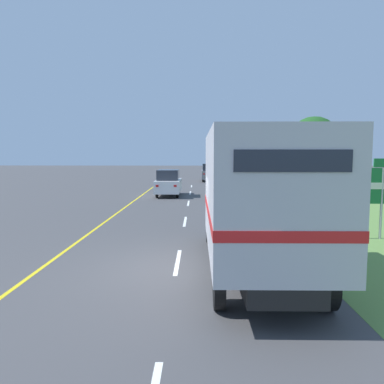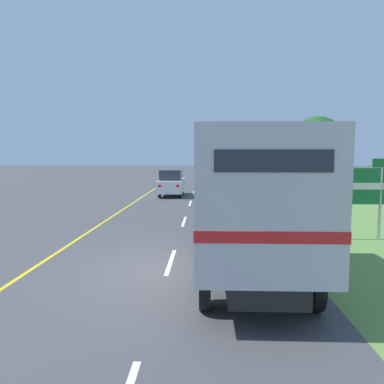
{
  "view_description": "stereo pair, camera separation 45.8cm",
  "coord_description": "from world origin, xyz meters",
  "px_view_note": "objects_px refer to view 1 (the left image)",
  "views": [
    {
      "loc": [
        0.56,
        -9.9,
        3.09
      ],
      "look_at": [
        0.3,
        9.13,
        1.2
      ],
      "focal_mm": 35.0,
      "sensor_mm": 36.0,
      "label": 1
    },
    {
      "loc": [
        1.02,
        -9.88,
        3.09
      ],
      "look_at": [
        0.3,
        9.13,
        1.2
      ],
      "focal_mm": 35.0,
      "sensor_mm": 36.0,
      "label": 2
    }
  ],
  "objects_px": {
    "lead_car_grey_ahead": "(209,173)",
    "roadside_tree_mid": "(314,143)",
    "lead_car_white": "(168,183)",
    "delineator_post": "(301,230)",
    "highway_sign": "(364,188)",
    "roadside_tree_far": "(324,145)",
    "horse_trailer_truck": "(256,197)"
  },
  "relations": [
    {
      "from": "lead_car_grey_ahead",
      "to": "roadside_tree_mid",
      "type": "relative_size",
      "value": 0.71
    },
    {
      "from": "roadside_tree_mid",
      "to": "lead_car_white",
      "type": "bearing_deg",
      "value": 171.66
    },
    {
      "from": "lead_car_white",
      "to": "roadside_tree_mid",
      "type": "xyz_separation_m",
      "value": [
        10.34,
        -1.52,
        2.95
      ]
    },
    {
      "from": "delineator_post",
      "to": "highway_sign",
      "type": "bearing_deg",
      "value": 19.51
    },
    {
      "from": "highway_sign",
      "to": "roadside_tree_far",
      "type": "relative_size",
      "value": 0.49
    },
    {
      "from": "lead_car_grey_ahead",
      "to": "roadside_tree_mid",
      "type": "xyz_separation_m",
      "value": [
        6.77,
        -17.26,
        2.92
      ]
    },
    {
      "from": "roadside_tree_mid",
      "to": "delineator_post",
      "type": "xyz_separation_m",
      "value": [
        -4.58,
        -13.77,
        -3.45
      ]
    },
    {
      "from": "lead_car_grey_ahead",
      "to": "roadside_tree_mid",
      "type": "height_order",
      "value": "roadside_tree_mid"
    },
    {
      "from": "roadside_tree_mid",
      "to": "delineator_post",
      "type": "bearing_deg",
      "value": -108.4
    },
    {
      "from": "lead_car_white",
      "to": "lead_car_grey_ahead",
      "type": "height_order",
      "value": "lead_car_grey_ahead"
    },
    {
      "from": "lead_car_grey_ahead",
      "to": "highway_sign",
      "type": "bearing_deg",
      "value": -81.17
    },
    {
      "from": "highway_sign",
      "to": "roadside_tree_mid",
      "type": "height_order",
      "value": "roadside_tree_mid"
    },
    {
      "from": "horse_trailer_truck",
      "to": "delineator_post",
      "type": "distance_m",
      "value": 4.11
    },
    {
      "from": "lead_car_white",
      "to": "lead_car_grey_ahead",
      "type": "relative_size",
      "value": 1.07
    },
    {
      "from": "highway_sign",
      "to": "delineator_post",
      "type": "bearing_deg",
      "value": -160.49
    },
    {
      "from": "lead_car_grey_ahead",
      "to": "roadside_tree_far",
      "type": "bearing_deg",
      "value": -37.57
    },
    {
      "from": "horse_trailer_truck",
      "to": "lead_car_grey_ahead",
      "type": "distance_m",
      "value": 34.25
    },
    {
      "from": "roadside_tree_far",
      "to": "delineator_post",
      "type": "height_order",
      "value": "roadside_tree_far"
    },
    {
      "from": "lead_car_grey_ahead",
      "to": "roadside_tree_far",
      "type": "xyz_separation_m",
      "value": [
        10.59,
        -8.14,
        3.0
      ]
    },
    {
      "from": "roadside_tree_far",
      "to": "delineator_post",
      "type": "relative_size",
      "value": 6.3
    },
    {
      "from": "lead_car_white",
      "to": "highway_sign",
      "type": "bearing_deg",
      "value": -60.18
    },
    {
      "from": "horse_trailer_truck",
      "to": "lead_car_grey_ahead",
      "type": "xyz_separation_m",
      "value": [
        -0.11,
        34.24,
        -0.97
      ]
    },
    {
      "from": "horse_trailer_truck",
      "to": "delineator_post",
      "type": "xyz_separation_m",
      "value": [
        2.08,
        3.21,
        -1.5
      ]
    },
    {
      "from": "roadside_tree_far",
      "to": "lead_car_grey_ahead",
      "type": "bearing_deg",
      "value": 142.43
    },
    {
      "from": "highway_sign",
      "to": "roadside_tree_mid",
      "type": "distance_m",
      "value": 13.22
    },
    {
      "from": "lead_car_white",
      "to": "roadside_tree_far",
      "type": "bearing_deg",
      "value": 28.22
    },
    {
      "from": "roadside_tree_far",
      "to": "delineator_post",
      "type": "distance_m",
      "value": 24.63
    },
    {
      "from": "horse_trailer_truck",
      "to": "roadside_tree_mid",
      "type": "bearing_deg",
      "value": 68.6
    },
    {
      "from": "lead_car_white",
      "to": "highway_sign",
      "type": "distance_m",
      "value": 16.63
    },
    {
      "from": "horse_trailer_truck",
      "to": "lead_car_white",
      "type": "distance_m",
      "value": 18.89
    },
    {
      "from": "lead_car_white",
      "to": "roadside_tree_mid",
      "type": "relative_size",
      "value": 0.76
    },
    {
      "from": "lead_car_grey_ahead",
      "to": "delineator_post",
      "type": "bearing_deg",
      "value": -85.97
    }
  ]
}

